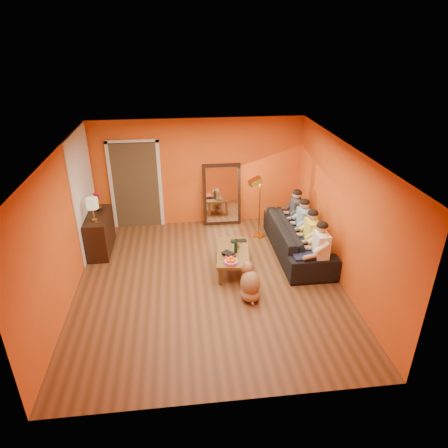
{
  "coord_description": "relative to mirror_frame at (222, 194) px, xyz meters",
  "views": [
    {
      "loc": [
        -0.47,
        -6.41,
        4.4
      ],
      "look_at": [
        0.35,
        0.5,
        1.0
      ],
      "focal_mm": 32.0,
      "sensor_mm": 36.0,
      "label": 1
    }
  ],
  "objects": [
    {
      "name": "person_mid_left",
      "position": [
        1.58,
        -2.16,
        -0.15
      ],
      "size": [
        0.7,
        0.44,
        1.22
      ],
      "primitive_type": null,
      "color": "#E5E44C",
      "rests_on": "sofa"
    },
    {
      "name": "white_accent",
      "position": [
        -3.04,
        -0.88,
        0.54
      ],
      "size": [
        0.02,
        1.9,
        2.58
      ],
      "primitive_type": "cube",
      "color": "white",
      "rests_on": "wall_left"
    },
    {
      "name": "book_lower",
      "position": [
        -0.21,
        -2.41,
        -0.33
      ],
      "size": [
        0.27,
        0.3,
        0.02
      ],
      "primitive_type": "imported",
      "rotation": [
        0.0,
        0.0,
        0.52
      ],
      "color": "black",
      "rests_on": "coffee_table"
    },
    {
      "name": "person_far_right",
      "position": [
        1.58,
        -1.06,
        -0.15
      ],
      "size": [
        0.7,
        0.44,
        1.22
      ],
      "primitive_type": null,
      "color": "#333338",
      "rests_on": "sofa"
    },
    {
      "name": "mirror_glass",
      "position": [
        0.0,
        -0.04,
        0.0
      ],
      "size": [
        0.78,
        0.21,
        1.35
      ],
      "primitive_type": "cube",
      "rotation": [
        -0.14,
        0.0,
        0.0
      ],
      "color": "white",
      "rests_on": "mirror_frame"
    },
    {
      "name": "door_jamb_left",
      "position": [
        -2.62,
        0.08,
        0.29
      ],
      "size": [
        0.08,
        0.06,
        2.2
      ],
      "primitive_type": "cube",
      "color": "white",
      "rests_on": "wall_back"
    },
    {
      "name": "laptop",
      "position": [
        0.15,
        -1.86,
        -0.33
      ],
      "size": [
        0.35,
        0.24,
        0.03
      ],
      "primitive_type": "imported",
      "rotation": [
        0.0,
        0.0,
        0.09
      ],
      "color": "black",
      "rests_on": "coffee_table"
    },
    {
      "name": "doorway_recess",
      "position": [
        -2.05,
        0.2,
        0.29
      ],
      "size": [
        1.06,
        0.3,
        2.1
      ],
      "primitive_type": "cube",
      "color": "#3F2D19",
      "rests_on": "floor"
    },
    {
      "name": "book_mid",
      "position": [
        -0.2,
        -2.4,
        -0.31
      ],
      "size": [
        0.26,
        0.29,
        0.02
      ],
      "primitive_type": "imported",
      "rotation": [
        0.0,
        0.0,
        -0.42
      ],
      "color": "#B41424",
      "rests_on": "book_lower"
    },
    {
      "name": "flowers",
      "position": [
        -2.79,
        -0.83,
        0.43
      ],
      "size": [
        0.17,
        0.17,
        0.45
      ],
      "primitive_type": null,
      "color": "#B41424",
      "rests_on": "vase"
    },
    {
      "name": "book_upper",
      "position": [
        -0.21,
        -2.42,
        -0.29
      ],
      "size": [
        0.29,
        0.29,
        0.02
      ],
      "primitive_type": "imported",
      "rotation": [
        0.0,
        0.0,
        0.74
      ],
      "color": "black",
      "rests_on": "book_mid"
    },
    {
      "name": "person_mid_right",
      "position": [
        1.58,
        -1.61,
        -0.15
      ],
      "size": [
        0.7,
        0.44,
        1.22
      ],
      "primitive_type": null,
      "color": "#7CA6C0",
      "rests_on": "sofa"
    },
    {
      "name": "sideboard",
      "position": [
        -2.79,
        -1.08,
        -0.34
      ],
      "size": [
        0.44,
        1.18,
        0.85
      ],
      "primitive_type": "cube",
      "color": "black",
      "rests_on": "floor"
    },
    {
      "name": "coffee_table",
      "position": [
        -0.03,
        -2.21,
        -0.55
      ],
      "size": [
        0.77,
        1.29,
        0.42
      ],
      "primitive_type": null,
      "rotation": [
        0.0,
        0.0,
        -0.13
      ],
      "color": "brown",
      "rests_on": "floor"
    },
    {
      "name": "dog",
      "position": [
        0.15,
        -3.18,
        -0.42
      ],
      "size": [
        0.47,
        0.64,
        0.69
      ],
      "primitive_type": null,
      "rotation": [
        0.0,
        0.0,
        -0.17
      ],
      "color": "#A6724B",
      "rests_on": "floor"
    },
    {
      "name": "room_shell",
      "position": [
        -0.55,
        -2.26,
        0.54
      ],
      "size": [
        5.0,
        5.5,
        2.6
      ],
      "color": "brown",
      "rests_on": "ground"
    },
    {
      "name": "person_far_left",
      "position": [
        1.58,
        -2.71,
        -0.15
      ],
      "size": [
        0.7,
        0.44,
        1.22
      ],
      "primitive_type": null,
      "color": "white",
      "rests_on": "sofa"
    },
    {
      "name": "floor_lamp",
      "position": [
        0.76,
        -0.86,
        -0.04
      ],
      "size": [
        0.36,
        0.32,
        1.44
      ],
      "primitive_type": null,
      "rotation": [
        0.0,
        0.0,
        0.3
      ],
      "color": "gold",
      "rests_on": "floor"
    },
    {
      "name": "fruit_bowl",
      "position": [
        -0.13,
        -2.66,
        -0.26
      ],
      "size": [
        0.26,
        0.26,
        0.16
      ],
      "primitive_type": null,
      "color": "#EA52A4",
      "rests_on": "coffee_table"
    },
    {
      "name": "door_jamb_right",
      "position": [
        -1.48,
        0.08,
        0.29
      ],
      "size": [
        0.08,
        0.06,
        2.2
      ],
      "primitive_type": "cube",
      "color": "white",
      "rests_on": "wall_back"
    },
    {
      "name": "tumbler",
      "position": [
        0.09,
        -2.09,
        -0.29
      ],
      "size": [
        0.12,
        0.12,
        0.1
      ],
      "primitive_type": "imported",
      "rotation": [
        0.0,
        0.0,
        0.18
      ],
      "color": "#B27F3F",
      "rests_on": "coffee_table"
    },
    {
      "name": "sofa",
      "position": [
        1.45,
        -1.71,
        -0.4
      ],
      "size": [
        2.48,
        0.97,
        0.72
      ],
      "primitive_type": "imported",
      "rotation": [
        0.0,
        0.0,
        1.57
      ],
      "color": "black",
      "rests_on": "floor"
    },
    {
      "name": "door_header",
      "position": [
        -2.05,
        0.08,
        1.36
      ],
      "size": [
        1.22,
        0.06,
        0.08
      ],
      "primitive_type": "cube",
      "color": "white",
      "rests_on": "wall_back"
    },
    {
      "name": "table_lamp",
      "position": [
        -2.79,
        -1.38,
        0.34
      ],
      "size": [
        0.24,
        0.24,
        0.51
      ],
      "primitive_type": null,
      "color": "beige",
      "rests_on": "sideboard"
    },
    {
      "name": "mirror_frame",
      "position": [
        0.0,
        0.0,
        0.0
      ],
      "size": [
        0.92,
        0.27,
        1.51
      ],
      "primitive_type": "cube",
      "rotation": [
        -0.14,
        0.0,
        0.0
      ],
      "color": "black",
      "rests_on": "floor"
    },
    {
      "name": "vase",
      "position": [
        -2.79,
        -0.83,
        0.18
      ],
      "size": [
        0.17,
        0.17,
        0.18
      ],
      "primitive_type": "imported",
      "color": "black",
      "rests_on": "sideboard"
    },
    {
      "name": "wine_bottle",
      "position": [
        0.02,
        -2.26,
        -0.18
      ],
      "size": [
        0.07,
        0.07,
        0.31
      ],
      "primitive_type": "cylinder",
      "color": "black",
      "rests_on": "coffee_table"
    }
  ]
}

